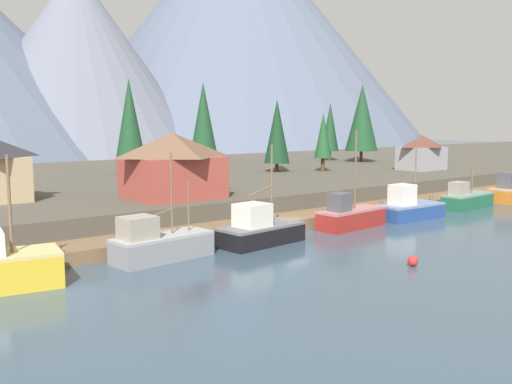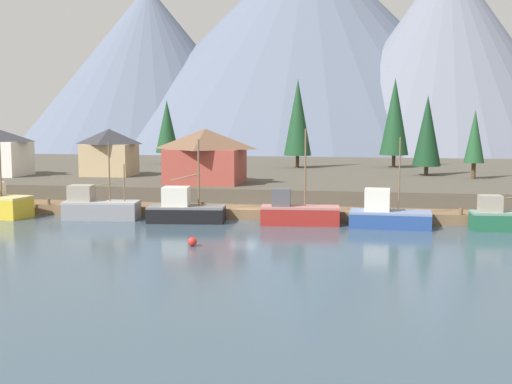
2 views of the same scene
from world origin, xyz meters
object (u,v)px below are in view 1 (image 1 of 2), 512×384
fishing_boat_grey (159,244)px  house_red (173,165)px  house_grey (422,152)px  conifer_near_right (277,131)px  fishing_boat_black (259,230)px  fishing_boat_red (350,216)px  fishing_boat_blue (408,208)px  fishing_boat_orange (510,192)px  conifer_mid_left (130,120)px  conifer_mid_right (330,127)px  conifer_back_right (203,119)px  channel_buoy (413,261)px  fishing_boat_green (466,199)px  conifer_back_left (362,118)px  conifer_near_left (323,136)px

fishing_boat_grey → house_red: (7.66, 11.47, 4.39)m
house_grey → conifer_near_right: conifer_near_right is taller
fishing_boat_black → fishing_boat_red: (10.63, 0.40, -0.07)m
fishing_boat_blue → fishing_boat_orange: 19.05m
conifer_mid_left → conifer_mid_right: (38.51, 1.50, -1.34)m
fishing_boat_red → house_grey: size_ratio=1.32×
fishing_boat_orange → fishing_boat_blue: bearing=175.8°
house_red → house_grey: 42.81m
conifer_back_right → channel_buoy: bearing=-107.4°
conifer_mid_right → fishing_boat_black: bearing=-140.2°
fishing_boat_grey → fishing_boat_blue: (27.32, 0.04, -0.09)m
fishing_boat_green → house_grey: (12.53, 15.27, 4.01)m
fishing_boat_grey → fishing_boat_blue: bearing=-6.0°
fishing_boat_orange → conifer_near_right: bearing=114.4°
conifer_near_right → conifer_back_right: (-3.77, 12.76, 1.72)m
fishing_boat_red → conifer_near_right: size_ratio=0.88×
fishing_boat_red → house_grey: bearing=21.1°
channel_buoy → conifer_back_left: bearing=45.3°
fishing_boat_red → channel_buoy: fishing_boat_red is taller
fishing_boat_grey → fishing_boat_orange: 46.37m
fishing_boat_grey → conifer_near_right: conifer_near_right is taller
conifer_near_right → conifer_back_right: size_ratio=0.78×
fishing_boat_black → conifer_mid_right: conifer_mid_right is taller
fishing_boat_black → fishing_boat_orange: 37.75m
fishing_boat_black → channel_buoy: (3.98, -11.49, -0.80)m
conifer_near_left → channel_buoy: 42.69m
conifer_near_right → conifer_back_left: (23.27, 5.58, 1.90)m
conifer_mid_right → conifer_back_right: size_ratio=0.79×
fishing_boat_grey → conifer_near_right: 41.93m
house_red → fishing_boat_red: bearing=-44.2°
fishing_boat_blue → conifer_near_right: (4.84, 25.98, 6.94)m
fishing_boat_red → fishing_boat_orange: bearing=-5.5°
fishing_boat_orange → channel_buoy: bearing=-165.0°
fishing_boat_red → fishing_boat_green: fishing_boat_red is taller
house_grey → conifer_near_left: bearing=152.3°
house_grey → conifer_near_left: 14.78m
fishing_boat_grey → fishing_boat_green: fishing_boat_grey is taller
house_red → conifer_mid_left: bearing=73.3°
conifer_mid_right → conifer_back_left: 6.07m
house_grey → conifer_back_left: 17.55m
house_red → channel_buoy: 24.27m
fishing_boat_grey → channel_buoy: (12.61, -11.72, -0.82)m
house_red → conifer_back_left: 52.02m
fishing_boat_black → conifer_near_right: size_ratio=0.78×
fishing_boat_black → conifer_mid_right: (44.78, 37.31, 7.14)m
fishing_boat_green → channel_buoy: size_ratio=10.35×
conifer_back_left → conifer_back_right: bearing=165.1°
house_grey → conifer_back_right: 32.26m
fishing_boat_blue → house_grey: 27.98m
fishing_boat_black → fishing_boat_green: size_ratio=1.07×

